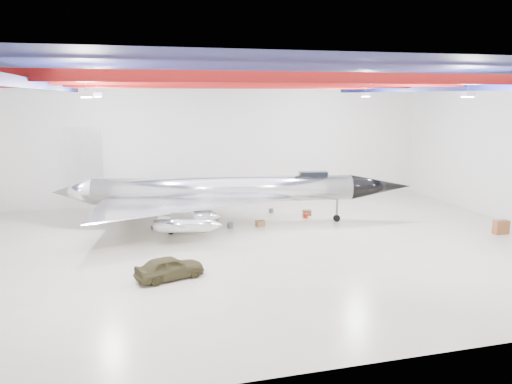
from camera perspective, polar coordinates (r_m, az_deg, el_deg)
name	(u,v)px	position (r m, az deg, el deg)	size (l,w,h in m)	color
floor	(263,246)	(32.66, 0.83, -6.18)	(40.00, 40.00, 0.00)	#C0B699
wall_back	(219,141)	(46.01, -4.29, 5.79)	(40.00, 40.00, 0.00)	silver
ceiling	(264,73)	(31.24, 0.89, 13.49)	(40.00, 40.00, 0.00)	#0A0F38
ceiling_structure	(264,84)	(31.22, 0.89, 12.25)	(39.50, 29.50, 1.08)	maroon
jet_aircraft	(224,193)	(37.55, -3.72, -0.12)	(26.99, 17.81, 7.39)	silver
jeep	(170,268)	(27.22, -9.85, -8.50)	(1.48, 3.68, 1.25)	#3E381F
desk	(501,227)	(39.32, 26.19, -3.62)	(1.07, 0.54, 0.98)	brown
crate_ply	(203,230)	(36.04, -6.10, -4.31)	(0.49, 0.40, 0.35)	olive
toolbox_red	(215,217)	(39.70, -4.68, -2.87)	(0.45, 0.36, 0.32)	maroon
engine_drum	(230,225)	(37.00, -2.97, -3.81)	(0.45, 0.45, 0.40)	#59595B
parts_bin	(307,213)	(40.98, 5.84, -2.36)	(0.65, 0.52, 0.45)	olive
crate_small	(154,227)	(37.43, -11.62, -3.97)	(0.35, 0.28, 0.25)	#59595B
tool_chest	(306,216)	(40.12, 5.69, -2.71)	(0.40, 0.40, 0.36)	maroon
oil_barrel	(260,223)	(37.42, 0.48, -3.59)	(0.63, 0.51, 0.44)	olive
spares_box	(271,211)	(41.70, 1.75, -2.13)	(0.41, 0.41, 0.37)	#59595B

